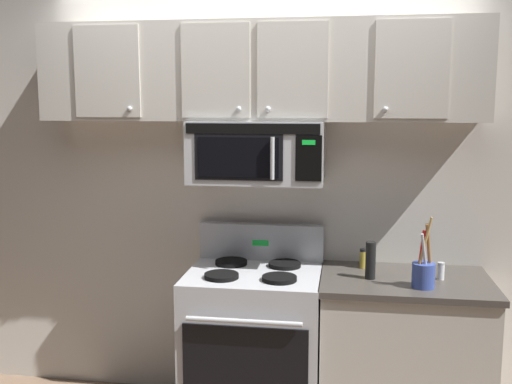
{
  "coord_description": "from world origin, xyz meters",
  "views": [
    {
      "loc": [
        0.5,
        -2.83,
        1.86
      ],
      "look_at": [
        0.0,
        0.49,
        1.35
      ],
      "focal_mm": 41.91,
      "sensor_mm": 36.0,
      "label": 1
    }
  ],
  "objects_px": {
    "salt_shaker": "(441,271)",
    "pepper_mill": "(371,260)",
    "spice_jar": "(363,259)",
    "stove_range": "(254,344)",
    "utensil_crock_blue": "(424,272)",
    "over_range_microwave": "(257,152)"
  },
  "relations": [
    {
      "from": "stove_range",
      "to": "over_range_microwave",
      "type": "height_order",
      "value": "over_range_microwave"
    },
    {
      "from": "stove_range",
      "to": "salt_shaker",
      "type": "relative_size",
      "value": 11.74
    },
    {
      "from": "over_range_microwave",
      "to": "pepper_mill",
      "type": "relative_size",
      "value": 3.69
    },
    {
      "from": "salt_shaker",
      "to": "spice_jar",
      "type": "height_order",
      "value": "spice_jar"
    },
    {
      "from": "stove_range",
      "to": "pepper_mill",
      "type": "distance_m",
      "value": 0.84
    },
    {
      "from": "over_range_microwave",
      "to": "salt_shaker",
      "type": "relative_size",
      "value": 7.97
    },
    {
      "from": "stove_range",
      "to": "salt_shaker",
      "type": "bearing_deg",
      "value": 0.45
    },
    {
      "from": "stove_range",
      "to": "salt_shaker",
      "type": "height_order",
      "value": "stove_range"
    },
    {
      "from": "spice_jar",
      "to": "salt_shaker",
      "type": "bearing_deg",
      "value": -21.15
    },
    {
      "from": "salt_shaker",
      "to": "spice_jar",
      "type": "xyz_separation_m",
      "value": [
        -0.42,
        0.16,
        0.01
      ]
    },
    {
      "from": "stove_range",
      "to": "utensil_crock_blue",
      "type": "height_order",
      "value": "utensil_crock_blue"
    },
    {
      "from": "utensil_crock_blue",
      "to": "pepper_mill",
      "type": "distance_m",
      "value": 0.29
    },
    {
      "from": "stove_range",
      "to": "utensil_crock_blue",
      "type": "relative_size",
      "value": 2.95
    },
    {
      "from": "stove_range",
      "to": "over_range_microwave",
      "type": "xyz_separation_m",
      "value": [
        -0.0,
        0.12,
        1.11
      ]
    },
    {
      "from": "stove_range",
      "to": "spice_jar",
      "type": "xyz_separation_m",
      "value": [
        0.61,
        0.17,
        0.49
      ]
    },
    {
      "from": "stove_range",
      "to": "utensil_crock_blue",
      "type": "xyz_separation_m",
      "value": [
        0.91,
        -0.15,
        0.52
      ]
    },
    {
      "from": "over_range_microwave",
      "to": "spice_jar",
      "type": "bearing_deg",
      "value": 4.93
    },
    {
      "from": "utensil_crock_blue",
      "to": "salt_shaker",
      "type": "bearing_deg",
      "value": 55.16
    },
    {
      "from": "utensil_crock_blue",
      "to": "salt_shaker",
      "type": "distance_m",
      "value": 0.2
    },
    {
      "from": "over_range_microwave",
      "to": "spice_jar",
      "type": "distance_m",
      "value": 0.87
    },
    {
      "from": "salt_shaker",
      "to": "pepper_mill",
      "type": "xyz_separation_m",
      "value": [
        -0.38,
        -0.04,
        0.06
      ]
    },
    {
      "from": "utensil_crock_blue",
      "to": "salt_shaker",
      "type": "relative_size",
      "value": 3.98
    }
  ]
}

